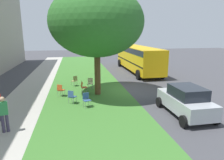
# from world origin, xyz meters

# --- Properties ---
(ground) EXTENTS (80.00, 80.00, 0.00)m
(ground) POSITION_xyz_m (0.00, 0.00, 0.00)
(ground) COLOR #424247
(grass_verge) EXTENTS (48.00, 6.00, 0.01)m
(grass_verge) POSITION_xyz_m (0.00, 3.20, 0.00)
(grass_verge) COLOR #3D752D
(grass_verge) RESTS_ON ground
(sidewalk_strip) EXTENTS (48.00, 2.80, 0.01)m
(sidewalk_strip) POSITION_xyz_m (0.00, 7.60, 0.00)
(sidewalk_strip) COLOR #ADA89E
(sidewalk_strip) RESTS_ON ground
(street_tree) EXTENTS (6.50, 6.50, 7.55)m
(street_tree) POSITION_xyz_m (-0.53, 2.56, 5.14)
(street_tree) COLOR brown
(street_tree) RESTS_ON ground
(chair_0) EXTENTS (0.58, 0.58, 0.88)m
(chair_0) POSITION_xyz_m (2.10, 4.22, 0.52)
(chair_0) COLOR olive
(chair_0) RESTS_ON ground
(chair_1) EXTENTS (0.47, 0.48, 0.88)m
(chair_1) POSITION_xyz_m (-0.10, 3.60, 0.52)
(chair_1) COLOR #C64C1E
(chair_1) RESTS_ON ground
(chair_2) EXTENTS (0.57, 0.56, 0.88)m
(chair_2) POSITION_xyz_m (-0.58, 5.23, 0.52)
(chair_2) COLOR #C64C1E
(chair_2) RESTS_ON ground
(chair_3) EXTENTS (0.47, 0.47, 0.88)m
(chair_3) POSITION_xyz_m (1.02, 2.97, 0.52)
(chair_3) COLOR beige
(chair_3) RESTS_ON ground
(chair_4) EXTENTS (0.53, 0.52, 0.88)m
(chair_4) POSITION_xyz_m (-3.02, 3.55, 0.52)
(chair_4) COLOR #335184
(chair_4) RESTS_ON ground
(chair_5) EXTENTS (0.58, 0.58, 0.88)m
(chair_5) POSITION_xyz_m (-2.29, 4.44, 0.52)
(chair_5) COLOR #335184
(chair_5) RESTS_ON ground
(parked_car) EXTENTS (3.70, 1.92, 1.65)m
(parked_car) POSITION_xyz_m (-5.31, -1.67, 0.84)
(parked_car) COLOR #ADB2B7
(parked_car) RESTS_ON ground
(school_bus) EXTENTS (10.40, 2.80, 2.88)m
(school_bus) POSITION_xyz_m (7.43, -3.15, 1.76)
(school_bus) COLOR yellow
(school_bus) RESTS_ON ground
(pedestrian_1) EXTENTS (0.30, 0.40, 1.69)m
(pedestrian_1) POSITION_xyz_m (-5.54, 7.39, 0.93)
(pedestrian_1) COLOR #3F3851
(pedestrian_1) RESTS_ON ground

